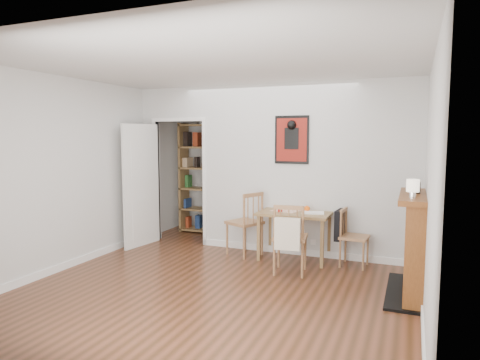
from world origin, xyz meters
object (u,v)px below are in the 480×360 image
at_px(orange_fruit, 307,209).
at_px(notebook, 313,213).
at_px(dining_table, 295,218).
at_px(ceramic_jar_a, 416,188).
at_px(chair_right, 353,237).
at_px(ceramic_jar_b, 415,186).
at_px(mantel_lamp, 413,187).
at_px(chair_front, 290,238).
at_px(fireplace, 416,242).
at_px(bookshelf, 203,179).
at_px(red_glass, 280,209).
at_px(chair_left, 244,223).

xyz_separation_m(orange_fruit, notebook, (0.11, -0.10, -0.04)).
distance_m(dining_table, ceramic_jar_a, 1.89).
relative_size(chair_right, ceramic_jar_b, 8.31).
height_order(notebook, ceramic_jar_a, ceramic_jar_a).
bearing_deg(mantel_lamp, ceramic_jar_a, 86.65).
bearing_deg(chair_front, notebook, 76.58).
xyz_separation_m(chair_right, fireplace, (0.80, -0.83, 0.20)).
bearing_deg(dining_table, ceramic_jar_a, -25.74).
bearing_deg(orange_fruit, chair_front, -93.37).
relative_size(bookshelf, ceramic_jar_b, 21.08).
bearing_deg(fireplace, mantel_lamp, -97.44).
xyz_separation_m(fireplace, mantel_lamp, (-0.05, -0.41, 0.67)).
bearing_deg(ceramic_jar_a, chair_front, 174.94).
distance_m(bookshelf, notebook, 2.59).
xyz_separation_m(red_glass, ceramic_jar_a, (1.82, -0.71, 0.48)).
relative_size(orange_fruit, ceramic_jar_b, 0.89).
bearing_deg(mantel_lamp, chair_left, 152.80).
xyz_separation_m(chair_front, orange_fruit, (0.04, 0.75, 0.27)).
height_order(dining_table, chair_left, chair_left).
distance_m(fireplace, red_glass, 2.01).
bearing_deg(mantel_lamp, ceramic_jar_b, 88.22).
height_order(bookshelf, fireplace, bookshelf).
bearing_deg(chair_front, bookshelf, 141.26).
height_order(dining_table, fireplace, fireplace).
height_order(dining_table, ceramic_jar_a, ceramic_jar_a).
bearing_deg(ceramic_jar_a, dining_table, 154.26).
xyz_separation_m(chair_right, orange_fruit, (-0.68, 0.12, 0.33)).
height_order(chair_left, fireplace, fireplace).
bearing_deg(orange_fruit, chair_right, -10.15).
xyz_separation_m(chair_front, notebook, (0.15, 0.65, 0.24)).
xyz_separation_m(chair_right, ceramic_jar_a, (0.77, -0.76, 0.81)).
bearing_deg(red_glass, ceramic_jar_b, -14.13).
xyz_separation_m(orange_fruit, mantel_lamp, (1.43, -1.36, 0.54)).
relative_size(dining_table, ceramic_jar_b, 10.62).
relative_size(dining_table, orange_fruit, 11.91).
bearing_deg(dining_table, notebook, 0.57).
bearing_deg(orange_fruit, notebook, -42.00).
distance_m(chair_front, notebook, 0.70).
relative_size(chair_front, notebook, 2.98).
bearing_deg(ceramic_jar_b, dining_table, 162.11).
relative_size(chair_left, chair_right, 1.21).
height_order(red_glass, orange_fruit, same).
relative_size(fireplace, notebook, 3.98).
bearing_deg(mantel_lamp, notebook, 136.26).
height_order(mantel_lamp, ceramic_jar_a, mantel_lamp).
height_order(chair_right, bookshelf, bookshelf).
bearing_deg(notebook, chair_right, -2.32).
xyz_separation_m(chair_right, notebook, (-0.57, 0.02, 0.29)).
bearing_deg(fireplace, bookshelf, 152.18).
relative_size(dining_table, chair_front, 1.10).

